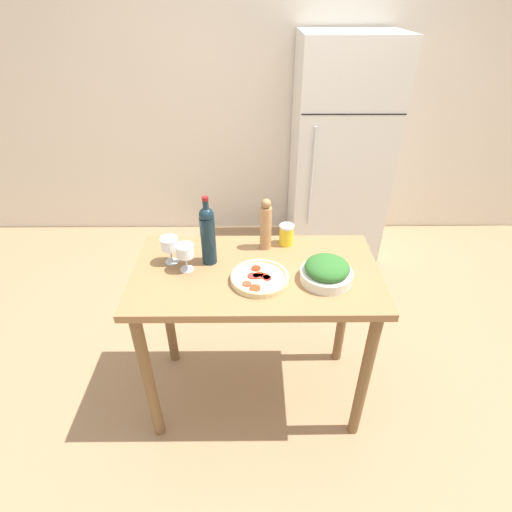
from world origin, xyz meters
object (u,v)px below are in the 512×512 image
at_px(wine_glass_far, 170,245).
at_px(salt_canister, 286,235).
at_px(pepper_mill, 266,225).
at_px(salad_bowl, 327,271).
at_px(wine_glass_near, 185,252).
at_px(wine_bottle, 208,234).
at_px(refrigerator, 340,153).
at_px(homemade_pizza, 260,278).

xyz_separation_m(wine_glass_far, salt_canister, (0.56, 0.16, -0.04)).
bearing_deg(wine_glass_far, pepper_mill, 15.94).
bearing_deg(pepper_mill, salad_bowl, -46.34).
bearing_deg(wine_glass_far, wine_glass_near, -37.10).
bearing_deg(wine_bottle, pepper_mill, 25.16).
relative_size(wine_glass_near, pepper_mill, 0.50).
distance_m(refrigerator, salt_canister, 1.51).
xyz_separation_m(salad_bowl, homemade_pizza, (-0.30, -0.00, -0.03)).
xyz_separation_m(pepper_mill, salad_bowl, (0.27, -0.28, -0.08)).
distance_m(wine_bottle, wine_glass_near, 0.13).
bearing_deg(homemade_pizza, refrigerator, 68.53).
relative_size(wine_glass_far, salt_canister, 1.22).
relative_size(wine_glass_near, wine_glass_far, 1.00).
xyz_separation_m(wine_glass_far, salad_bowl, (0.72, -0.15, -0.05)).
bearing_deg(homemade_pizza, salad_bowl, 0.33).
distance_m(wine_glass_far, salad_bowl, 0.74).
xyz_separation_m(wine_bottle, salad_bowl, (0.54, -0.15, -0.11)).
height_order(wine_glass_near, salad_bowl, wine_glass_near).
relative_size(refrigerator, wine_glass_near, 12.92).
bearing_deg(wine_glass_near, pepper_mill, 27.15).
height_order(wine_bottle, salt_canister, wine_bottle).
relative_size(refrigerator, wine_glass_far, 12.92).
xyz_separation_m(wine_bottle, pepper_mill, (0.27, 0.13, -0.03)).
relative_size(refrigerator, salad_bowl, 7.38).
bearing_deg(homemade_pizza, wine_glass_near, 165.33).
bearing_deg(wine_glass_near, wine_bottle, 32.16).
bearing_deg(pepper_mill, wine_bottle, -154.84).
distance_m(wine_bottle, salad_bowl, 0.57).
bearing_deg(salad_bowl, pepper_mill, 133.66).
bearing_deg(wine_glass_near, homemade_pizza, -14.67).
height_order(pepper_mill, homemade_pizza, pepper_mill).
relative_size(refrigerator, wine_bottle, 5.06).
bearing_deg(salt_canister, wine_glass_far, -163.96).
bearing_deg(pepper_mill, salt_canister, 16.49).
distance_m(refrigerator, wine_bottle, 1.83).
height_order(refrigerator, homemade_pizza, refrigerator).
relative_size(wine_glass_far, homemade_pizza, 0.50).
xyz_separation_m(salad_bowl, salt_canister, (-0.16, 0.31, 0.01)).
height_order(wine_bottle, wine_glass_near, wine_bottle).
distance_m(homemade_pizza, salt_canister, 0.35).
distance_m(pepper_mill, salt_canister, 0.14).
xyz_separation_m(wine_bottle, salt_canister, (0.38, 0.16, -0.10)).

